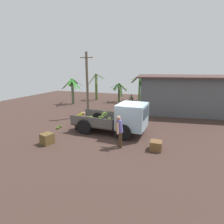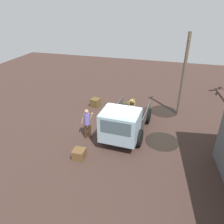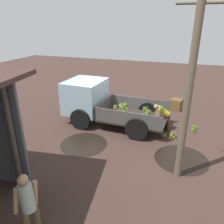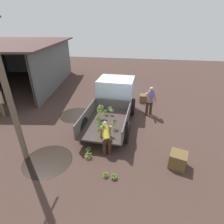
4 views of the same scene
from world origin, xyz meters
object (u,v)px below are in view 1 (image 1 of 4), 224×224
(banana_bunch_on_ground_0, at_px, (61,126))
(banana_bunch_on_ground_2, at_px, (77,124))
(person_worker_loading, at_px, (79,119))
(banana_bunch_on_ground_3, at_px, (82,124))
(wooden_crate_0, at_px, (47,139))
(wooden_crate_1, at_px, (156,146))
(cargo_truck, at_px, (125,118))
(utility_pole, at_px, (87,85))
(person_bystander_near_shed, at_px, (131,102))
(person_foreground_visitor, at_px, (119,130))
(banana_bunch_on_ground_1, at_px, (58,128))

(banana_bunch_on_ground_0, height_order, banana_bunch_on_ground_2, banana_bunch_on_ground_2)
(person_worker_loading, height_order, banana_bunch_on_ground_3, person_worker_loading)
(wooden_crate_0, height_order, wooden_crate_1, wooden_crate_0)
(cargo_truck, distance_m, banana_bunch_on_ground_2, 3.98)
(banana_bunch_on_ground_3, height_order, wooden_crate_1, wooden_crate_1)
(utility_pole, distance_m, banana_bunch_on_ground_3, 3.65)
(banana_bunch_on_ground_2, bearing_deg, banana_bunch_on_ground_0, -133.72)
(cargo_truck, xyz_separation_m, person_bystander_near_shed, (-1.20, 6.27, -0.16))
(banana_bunch_on_ground_2, bearing_deg, banana_bunch_on_ground_3, 15.98)
(person_bystander_near_shed, bearing_deg, utility_pole, -99.36)
(person_foreground_visitor, bearing_deg, person_worker_loading, -51.11)
(cargo_truck, height_order, banana_bunch_on_ground_0, cargo_truck)
(banana_bunch_on_ground_2, distance_m, banana_bunch_on_ground_3, 0.40)
(cargo_truck, height_order, person_bystander_near_shed, cargo_truck)
(person_foreground_visitor, distance_m, person_worker_loading, 3.97)
(utility_pole, relative_size, person_foreground_visitor, 3.13)
(person_foreground_visitor, xyz_separation_m, banana_bunch_on_ground_2, (-4.07, 2.45, -0.83))
(cargo_truck, height_order, banana_bunch_on_ground_1, cargo_truck)
(person_foreground_visitor, height_order, banana_bunch_on_ground_3, person_foreground_visitor)
(banana_bunch_on_ground_1, distance_m, wooden_crate_0, 2.46)
(person_foreground_visitor, height_order, banana_bunch_on_ground_0, person_foreground_visitor)
(person_worker_loading, bearing_deg, banana_bunch_on_ground_0, 170.41)
(banana_bunch_on_ground_3, bearing_deg, wooden_crate_0, -94.09)
(banana_bunch_on_ground_0, distance_m, banana_bunch_on_ground_1, 0.31)
(person_bystander_near_shed, xyz_separation_m, wooden_crate_0, (-2.50, -9.23, -0.63))
(cargo_truck, relative_size, banana_bunch_on_ground_0, 22.95)
(person_bystander_near_shed, xyz_separation_m, banana_bunch_on_ground_3, (-2.25, -5.70, -0.83))
(utility_pole, xyz_separation_m, wooden_crate_1, (6.31, -4.65, -2.53))
(person_bystander_near_shed, distance_m, wooden_crate_0, 9.58)
(cargo_truck, relative_size, wooden_crate_1, 8.25)
(utility_pole, height_order, person_worker_loading, utility_pole)
(wooden_crate_1, bearing_deg, banana_bunch_on_ground_2, 160.16)
(utility_pole, distance_m, person_foreground_visitor, 6.87)
(person_bystander_near_shed, bearing_deg, person_worker_loading, -75.38)
(cargo_truck, distance_m, person_foreground_visitor, 2.01)
(banana_bunch_on_ground_1, height_order, banana_bunch_on_ground_3, banana_bunch_on_ground_3)
(banana_bunch_on_ground_2, bearing_deg, wooden_crate_0, -87.75)
(banana_bunch_on_ground_1, relative_size, wooden_crate_0, 0.42)
(banana_bunch_on_ground_1, bearing_deg, banana_bunch_on_ground_3, 46.17)
(person_worker_loading, bearing_deg, banana_bunch_on_ground_3, 83.33)
(wooden_crate_0, bearing_deg, banana_bunch_on_ground_3, 85.91)
(wooden_crate_0, bearing_deg, banana_bunch_on_ground_1, 113.44)
(person_foreground_visitor, relative_size, banana_bunch_on_ground_0, 8.21)
(banana_bunch_on_ground_0, bearing_deg, banana_bunch_on_ground_2, 46.28)
(cargo_truck, xyz_separation_m, person_worker_loading, (-3.29, -0.17, -0.36))
(person_bystander_near_shed, xyz_separation_m, banana_bunch_on_ground_1, (-3.48, -6.98, -0.84))
(wooden_crate_0, bearing_deg, utility_pole, 94.63)
(person_bystander_near_shed, distance_m, banana_bunch_on_ground_3, 6.18)
(person_bystander_near_shed, height_order, wooden_crate_1, person_bystander_near_shed)
(cargo_truck, distance_m, wooden_crate_0, 4.81)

